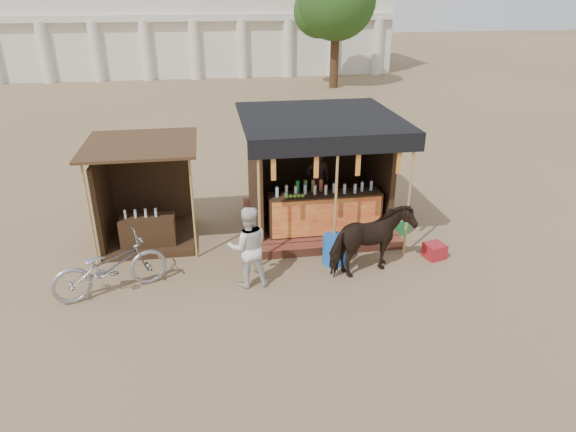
# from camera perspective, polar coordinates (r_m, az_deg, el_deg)

# --- Properties ---
(ground) EXTENTS (120.00, 120.00, 0.00)m
(ground) POSITION_cam_1_polar(r_m,az_deg,el_deg) (9.82, 1.50, -9.67)
(ground) COLOR #846B4C
(ground) RESTS_ON ground
(main_stall) EXTENTS (3.60, 3.61, 2.78)m
(main_stall) POSITION_cam_1_polar(r_m,az_deg,el_deg) (12.47, 3.28, 3.26)
(main_stall) COLOR brown
(main_stall) RESTS_ON ground
(secondary_stall) EXTENTS (2.40, 2.40, 2.38)m
(secondary_stall) POSITION_cam_1_polar(r_m,az_deg,el_deg) (12.27, -16.03, 1.06)
(secondary_stall) COLOR #362513
(secondary_stall) RESTS_ON ground
(cow) EXTENTS (1.89, 1.29, 1.46)m
(cow) POSITION_cam_1_polar(r_m,az_deg,el_deg) (10.55, 9.22, -2.84)
(cow) COLOR black
(cow) RESTS_ON ground
(motorbike) EXTENTS (2.31, 1.49, 1.15)m
(motorbike) POSITION_cam_1_polar(r_m,az_deg,el_deg) (10.42, -19.19, -5.31)
(motorbike) COLOR #9A9BA2
(motorbike) RESTS_ON ground
(bystander) EXTENTS (0.84, 0.67, 1.67)m
(bystander) POSITION_cam_1_polar(r_m,az_deg,el_deg) (10.02, -4.46, -3.44)
(bystander) COLOR silver
(bystander) RESTS_ON ground
(blue_barrel) EXTENTS (0.66, 0.66, 0.64)m
(blue_barrel) POSITION_cam_1_polar(r_m,az_deg,el_deg) (11.04, 5.18, -3.74)
(blue_barrel) COLOR blue
(blue_barrel) RESTS_ON ground
(red_crate) EXTENTS (0.49, 0.49, 0.33)m
(red_crate) POSITION_cam_1_polar(r_m,az_deg,el_deg) (11.73, 15.96, -3.74)
(red_crate) COLOR maroon
(red_crate) RESTS_ON ground
(cooler) EXTENTS (0.75, 0.64, 0.46)m
(cooler) POSITION_cam_1_polar(r_m,az_deg,el_deg) (12.59, 11.74, -0.95)
(cooler) COLOR #1A7933
(cooler) RESTS_ON ground
(background_building) EXTENTS (26.00, 7.45, 8.18)m
(background_building) POSITION_cam_1_polar(r_m,az_deg,el_deg) (37.99, -10.55, 21.53)
(background_building) COLOR silver
(background_building) RESTS_ON ground
(tree) EXTENTS (4.50, 4.40, 7.00)m
(tree) POSITION_cam_1_polar(r_m,az_deg,el_deg) (31.05, 4.96, 22.52)
(tree) COLOR #382314
(tree) RESTS_ON ground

